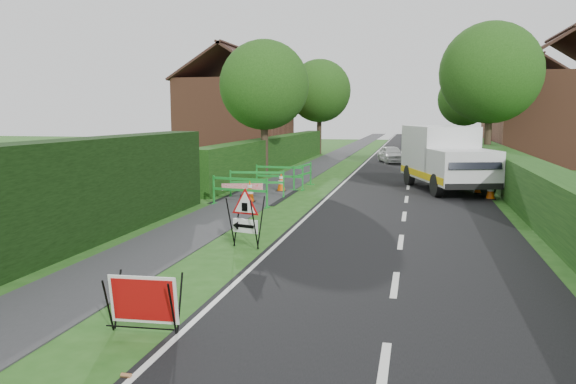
{
  "coord_description": "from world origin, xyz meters",
  "views": [
    {
      "loc": [
        2.81,
        -9.02,
        3.08
      ],
      "look_at": [
        -0.38,
        4.88,
        1.1
      ],
      "focal_mm": 35.0,
      "sensor_mm": 36.0,
      "label": 1
    }
  ],
  "objects_px": {
    "triangle_sign": "(244,213)",
    "hatchback_car": "(391,154)",
    "works_van": "(445,157)",
    "red_rect_sign": "(143,301)"
  },
  "relations": [
    {
      "from": "triangle_sign",
      "to": "works_van",
      "type": "bearing_deg",
      "value": 81.2
    },
    {
      "from": "triangle_sign",
      "to": "hatchback_car",
      "type": "height_order",
      "value": "triangle_sign"
    },
    {
      "from": "triangle_sign",
      "to": "works_van",
      "type": "xyz_separation_m",
      "value": [
        4.96,
        11.5,
        0.55
      ]
    },
    {
      "from": "triangle_sign",
      "to": "hatchback_car",
      "type": "distance_m",
      "value": 24.21
    },
    {
      "from": "triangle_sign",
      "to": "hatchback_car",
      "type": "relative_size",
      "value": 0.37
    },
    {
      "from": "red_rect_sign",
      "to": "hatchback_car",
      "type": "relative_size",
      "value": 0.32
    },
    {
      "from": "red_rect_sign",
      "to": "hatchback_car",
      "type": "height_order",
      "value": "hatchback_car"
    },
    {
      "from": "works_van",
      "to": "triangle_sign",
      "type": "bearing_deg",
      "value": -130.52
    },
    {
      "from": "triangle_sign",
      "to": "works_van",
      "type": "relative_size",
      "value": 0.2
    },
    {
      "from": "hatchback_car",
      "to": "works_van",
      "type": "bearing_deg",
      "value": -93.88
    }
  ]
}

